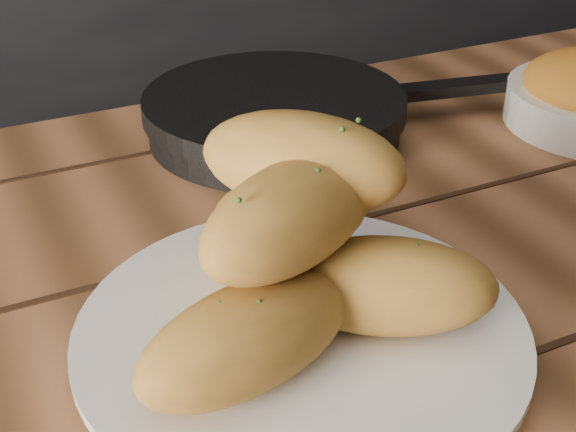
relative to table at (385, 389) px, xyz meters
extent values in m
cube|color=#935C37|center=(0.00, 0.00, 0.08)|extent=(1.62, 0.85, 0.04)
cylinder|color=white|center=(-0.09, -0.03, 0.10)|extent=(0.27, 0.27, 0.01)
cylinder|color=white|center=(-0.09, -0.03, 0.11)|extent=(0.30, 0.30, 0.01)
ellipsoid|color=#B37B31|center=(-0.14, -0.06, 0.15)|extent=(0.16, 0.10, 0.06)
ellipsoid|color=#B37B31|center=(-0.04, -0.05, 0.15)|extent=(0.16, 0.13, 0.06)
ellipsoid|color=#B37B31|center=(-0.09, 0.03, 0.15)|extent=(0.09, 0.15, 0.06)
ellipsoid|color=#B37B31|center=(-0.10, -0.03, 0.20)|extent=(0.16, 0.12, 0.06)
ellipsoid|color=#B37B31|center=(-0.07, 0.00, 0.22)|extent=(0.14, 0.14, 0.06)
cylinder|color=black|center=(0.04, 0.28, 0.11)|extent=(0.25, 0.25, 0.03)
cylinder|color=black|center=(0.04, 0.28, 0.13)|extent=(0.26, 0.26, 0.02)
cube|color=black|center=(0.23, 0.25, 0.13)|extent=(0.14, 0.05, 0.01)
camera|label=1|loc=(-0.28, -0.40, 0.44)|focal=50.00mm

